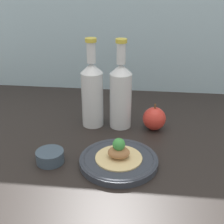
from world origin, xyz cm
name	(u,v)px	position (x,y,z in cm)	size (l,w,h in cm)	color
ground_plane	(137,159)	(0.00, 0.00, -2.00)	(180.00, 110.00, 4.00)	black
plate	(119,160)	(-5.12, -6.30, 1.19)	(22.26, 22.26, 2.23)	#2D333D
plated_food	(119,153)	(-5.12, -6.30, 3.78)	(13.26, 13.26, 6.33)	#D6BC7F
cider_bottle_left	(92,92)	(-16.42, 17.13, 12.13)	(7.42, 7.42, 30.44)	silver
cider_bottle_right	(121,94)	(-6.76, 17.13, 12.13)	(7.42, 7.42, 30.44)	silver
apple	(154,119)	(4.93, 16.09, 3.93)	(7.85, 7.85, 9.35)	red
dipping_bowl	(50,157)	(-24.65, -7.51, 1.76)	(7.95, 7.95, 3.52)	#384756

